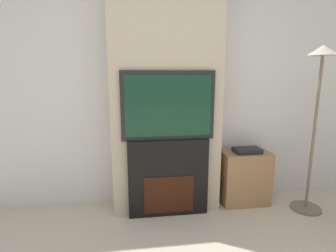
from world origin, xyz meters
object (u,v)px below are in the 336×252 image
(media_stand, at_px, (244,176))
(television, at_px, (168,106))
(floor_lamp, at_px, (318,94))
(fireplace, at_px, (168,177))

(media_stand, bearing_deg, television, -171.67)
(media_stand, bearing_deg, floor_lamp, -22.59)
(fireplace, height_order, television, television)
(television, bearing_deg, fireplace, 90.00)
(floor_lamp, bearing_deg, fireplace, 175.23)
(fireplace, relative_size, floor_lamp, 0.47)
(floor_lamp, bearing_deg, media_stand, 157.41)
(media_stand, bearing_deg, fireplace, -171.79)
(television, height_order, media_stand, television)
(television, xyz_separation_m, media_stand, (0.89, 0.13, -0.84))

